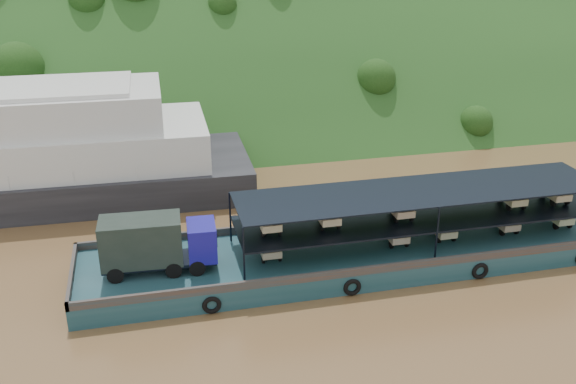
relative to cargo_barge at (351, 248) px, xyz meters
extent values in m
plane|color=brown|center=(-0.85, 1.77, -1.11)|extent=(160.00, 160.00, 0.00)
cube|color=#1B3A15|center=(-0.85, 37.77, -1.11)|extent=(140.00, 39.60, 39.60)
cube|color=#11373E|center=(0.94, 0.03, -0.51)|extent=(35.00, 7.00, 1.20)
cube|color=#592D19|center=(0.94, 3.43, 0.34)|extent=(35.00, 0.20, 0.50)
cube|color=#592D19|center=(0.94, -3.37, 0.34)|extent=(35.00, 0.20, 0.50)
cube|color=#592D19|center=(-16.46, 0.03, 0.34)|extent=(0.20, 7.00, 0.50)
torus|color=black|center=(-9.06, -3.52, -0.56)|extent=(1.06, 0.26, 1.06)
torus|color=black|center=(-1.06, -3.52, -0.56)|extent=(1.06, 0.26, 1.06)
torus|color=black|center=(6.94, -3.52, -0.56)|extent=(1.06, 0.26, 1.06)
cylinder|color=black|center=(-14.05, -1.01, 0.56)|extent=(0.95, 0.38, 0.94)
cylinder|color=black|center=(-13.95, 0.95, 0.56)|extent=(0.95, 0.38, 0.94)
cylinder|color=black|center=(-10.86, -1.17, 0.56)|extent=(0.95, 0.38, 0.94)
cylinder|color=black|center=(-10.76, 0.79, 0.56)|extent=(0.95, 0.38, 0.94)
cylinder|color=black|center=(-9.55, -1.24, 0.56)|extent=(0.95, 0.38, 0.94)
cylinder|color=black|center=(-9.45, 0.73, 0.56)|extent=(0.95, 0.38, 0.94)
cube|color=black|center=(-11.56, -0.15, 0.70)|extent=(6.48, 2.38, 0.19)
cube|color=navy|center=(-9.13, -0.27, 1.78)|extent=(1.71, 2.33, 2.06)
cube|color=black|center=(-8.33, -0.31, 2.16)|extent=(0.15, 1.88, 0.84)
cube|color=black|center=(-12.50, -0.10, 2.06)|extent=(4.61, 2.47, 2.63)
cube|color=black|center=(4.44, 0.03, 1.75)|extent=(23.00, 5.00, 0.12)
cube|color=black|center=(4.44, 0.03, 3.39)|extent=(23.00, 5.00, 0.08)
cylinder|color=black|center=(-7.06, -2.47, 1.74)|extent=(0.12, 0.12, 3.30)
cylinder|color=black|center=(-7.06, 2.53, 1.74)|extent=(0.12, 0.12, 3.30)
cylinder|color=black|center=(4.44, -2.47, 1.74)|extent=(0.12, 0.12, 3.30)
cylinder|color=black|center=(4.44, 2.53, 1.74)|extent=(0.12, 0.12, 3.30)
cylinder|color=black|center=(15.94, 2.53, 1.74)|extent=(0.12, 0.12, 3.30)
cylinder|color=black|center=(-5.16, 1.08, 0.35)|extent=(0.12, 0.52, 0.52)
cylinder|color=black|center=(-5.66, -0.72, 0.35)|extent=(0.14, 0.52, 0.52)
cylinder|color=black|center=(-4.66, -0.72, 0.35)|extent=(0.14, 0.52, 0.52)
cube|color=#CBB68F|center=(-5.16, -0.37, 0.69)|extent=(1.15, 1.50, 0.44)
cube|color=red|center=(-5.16, 0.78, 0.87)|extent=(0.55, 0.80, 0.80)
cube|color=red|center=(-5.16, 0.58, 1.37)|extent=(0.50, 0.10, 0.10)
cylinder|color=black|center=(2.85, 1.08, 0.35)|extent=(0.12, 0.52, 0.52)
cylinder|color=black|center=(2.35, -0.72, 0.35)|extent=(0.14, 0.52, 0.52)
cylinder|color=black|center=(3.35, -0.72, 0.35)|extent=(0.14, 0.52, 0.52)
cube|color=beige|center=(2.85, -0.37, 0.69)|extent=(1.15, 1.50, 0.44)
cube|color=red|center=(2.85, 0.78, 0.87)|extent=(0.55, 0.80, 0.80)
cube|color=red|center=(2.85, 0.58, 1.37)|extent=(0.50, 0.10, 0.10)
cylinder|color=black|center=(6.02, 1.08, 0.35)|extent=(0.12, 0.52, 0.52)
cylinder|color=black|center=(5.52, -0.72, 0.35)|extent=(0.14, 0.52, 0.52)
cylinder|color=black|center=(6.52, -0.72, 0.35)|extent=(0.14, 0.52, 0.52)
cube|color=beige|center=(6.02, -0.37, 0.69)|extent=(1.15, 1.50, 0.44)
cube|color=red|center=(6.02, 0.78, 0.87)|extent=(0.55, 0.80, 0.80)
cube|color=red|center=(6.02, 0.58, 1.37)|extent=(0.50, 0.10, 0.10)
cylinder|color=black|center=(10.39, 1.08, 0.35)|extent=(0.12, 0.52, 0.52)
cylinder|color=black|center=(9.89, -0.72, 0.35)|extent=(0.14, 0.52, 0.52)
cylinder|color=black|center=(10.89, -0.72, 0.35)|extent=(0.14, 0.52, 0.52)
cube|color=tan|center=(10.39, -0.37, 0.69)|extent=(1.15, 1.50, 0.44)
cube|color=red|center=(10.39, 0.78, 0.87)|extent=(0.55, 0.80, 0.80)
cube|color=red|center=(10.39, 0.58, 1.37)|extent=(0.50, 0.10, 0.10)
cylinder|color=black|center=(14.29, 1.08, 0.35)|extent=(0.12, 0.52, 0.52)
cylinder|color=black|center=(13.79, -0.72, 0.35)|extent=(0.14, 0.52, 0.52)
cylinder|color=black|center=(14.79, -0.72, 0.35)|extent=(0.14, 0.52, 0.52)
cube|color=beige|center=(14.29, -0.37, 0.69)|extent=(1.15, 1.50, 0.44)
cube|color=red|center=(14.29, 0.78, 0.87)|extent=(0.55, 0.80, 0.80)
cube|color=red|center=(14.29, 0.58, 1.37)|extent=(0.50, 0.10, 0.10)
cylinder|color=black|center=(-5.15, 1.08, 2.07)|extent=(0.12, 0.52, 0.52)
cylinder|color=black|center=(-5.65, -0.72, 2.07)|extent=(0.14, 0.52, 0.52)
cylinder|color=black|center=(-4.65, -0.72, 2.07)|extent=(0.14, 0.52, 0.52)
cube|color=beige|center=(-5.15, -0.37, 2.41)|extent=(1.15, 1.50, 0.44)
cube|color=red|center=(-5.15, 0.78, 2.59)|extent=(0.55, 0.80, 0.80)
cube|color=red|center=(-5.15, 0.58, 3.09)|extent=(0.50, 0.10, 0.10)
cylinder|color=black|center=(-1.59, 1.08, 2.07)|extent=(0.12, 0.52, 0.52)
cylinder|color=black|center=(-2.09, -0.72, 2.07)|extent=(0.14, 0.52, 0.52)
cylinder|color=black|center=(-1.09, -0.72, 2.07)|extent=(0.14, 0.52, 0.52)
cube|color=beige|center=(-1.59, -0.37, 2.41)|extent=(1.15, 1.50, 0.44)
cube|color=red|center=(-1.59, 0.78, 2.59)|extent=(0.55, 0.80, 0.80)
cube|color=red|center=(-1.59, 0.58, 3.09)|extent=(0.50, 0.10, 0.10)
cylinder|color=black|center=(3.04, 1.08, 2.07)|extent=(0.12, 0.52, 0.52)
cylinder|color=black|center=(2.54, -0.72, 2.07)|extent=(0.14, 0.52, 0.52)
cylinder|color=black|center=(3.54, -0.72, 2.07)|extent=(0.14, 0.52, 0.52)
cube|color=#CEB492|center=(3.04, -0.37, 2.41)|extent=(1.15, 1.50, 0.44)
cube|color=#C7BB8D|center=(3.04, 0.78, 2.59)|extent=(0.55, 0.80, 0.80)
cube|color=#C7BB8D|center=(3.04, 0.58, 3.09)|extent=(0.50, 0.10, 0.10)
cylinder|color=black|center=(10.63, 1.08, 2.07)|extent=(0.12, 0.52, 0.52)
cylinder|color=black|center=(10.13, -0.72, 2.07)|extent=(0.14, 0.52, 0.52)
cylinder|color=black|center=(11.13, -0.72, 2.07)|extent=(0.14, 0.52, 0.52)
cube|color=#C1B889|center=(10.63, -0.37, 2.41)|extent=(1.15, 1.50, 0.44)
cube|color=#C4BB8A|center=(10.63, 0.78, 2.59)|extent=(0.55, 0.80, 0.80)
cube|color=#C4BB8A|center=(10.63, 0.58, 3.09)|extent=(0.50, 0.10, 0.10)
cylinder|color=black|center=(13.76, 1.08, 2.07)|extent=(0.12, 0.52, 0.52)
cylinder|color=black|center=(13.26, -0.72, 2.07)|extent=(0.14, 0.52, 0.52)
cylinder|color=black|center=(14.26, -0.72, 2.07)|extent=(0.14, 0.52, 0.52)
cube|color=beige|center=(13.76, -0.37, 2.41)|extent=(1.15, 1.50, 0.44)
cube|color=#183B94|center=(13.76, 0.78, 2.59)|extent=(0.55, 0.80, 0.80)
cube|color=#183B94|center=(13.76, 0.58, 3.09)|extent=(0.50, 0.10, 0.10)
camera|label=1|loc=(-11.86, -33.26, 18.60)|focal=40.00mm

